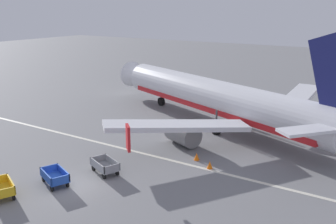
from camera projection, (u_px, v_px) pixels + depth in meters
The scene contains 9 objects.
ground_plane at pixel (72, 185), 28.10m from camera, with size 220.00×220.00×0.00m, color slate.
apron_stripe at pixel (137, 152), 34.50m from camera, with size 120.00×0.36×0.01m, color silver.
airplane at pixel (223, 100), 40.78m from camera, with size 36.16×29.49×11.34m.
baggage_cart_nearest at pixel (1, 188), 26.31m from camera, with size 3.54×2.31×1.07m.
baggage_cart_second_in_row at pixel (55, 177), 28.11m from camera, with size 3.57×2.24×1.07m.
baggage_cart_third_in_row at pixel (105, 166), 30.03m from camera, with size 3.57×2.24×1.07m.
traffic_cone_near_plane at pixel (197, 157), 32.62m from camera, with size 0.49×0.49×0.64m, color orange.
traffic_cone_mid_apron at pixel (175, 135), 38.04m from camera, with size 0.56×0.56×0.73m, color orange.
traffic_cone_by_carts at pixel (210, 165), 30.91m from camera, with size 0.48×0.48×0.63m, color orange.
Camera 1 is at (19.78, -17.79, 12.66)m, focal length 41.04 mm.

